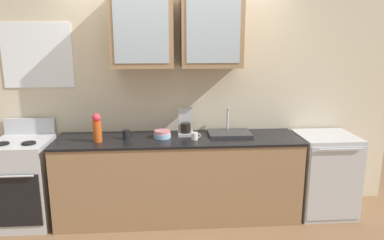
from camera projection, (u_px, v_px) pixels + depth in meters
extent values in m
plane|color=brown|center=(179.00, 215.00, 4.01)|extent=(10.00, 10.00, 0.00)
cube|color=beige|center=(177.00, 88.00, 4.06)|extent=(5.08, 0.10, 2.78)
cube|color=#93704C|center=(142.00, 31.00, 3.67)|extent=(0.64, 0.37, 0.76)
cube|color=#9EADB7|center=(141.00, 30.00, 3.48)|extent=(0.54, 0.01, 0.64)
cube|color=#93704C|center=(211.00, 31.00, 3.72)|extent=(0.64, 0.37, 0.76)
cube|color=#9EADB7|center=(214.00, 30.00, 3.53)|extent=(0.54, 0.01, 0.64)
cube|color=white|center=(37.00, 55.00, 3.82)|extent=(0.74, 0.01, 0.69)
cube|color=#93704C|center=(179.00, 179.00, 3.91)|extent=(2.58, 0.63, 0.88)
cube|color=black|center=(178.00, 139.00, 3.81)|extent=(2.61, 0.66, 0.02)
cube|color=silver|center=(25.00, 182.00, 3.79)|extent=(0.57, 0.62, 0.91)
cube|color=black|center=(13.00, 201.00, 3.50)|extent=(0.53, 0.01, 0.54)
cylinder|color=silver|center=(9.00, 176.00, 3.41)|extent=(0.46, 0.02, 0.02)
cube|color=silver|center=(30.00, 126.00, 3.95)|extent=(0.54, 0.04, 0.18)
cylinder|color=black|center=(2.00, 144.00, 3.56)|extent=(0.13, 0.13, 0.02)
cylinder|color=black|center=(29.00, 143.00, 3.58)|extent=(0.14, 0.14, 0.02)
cube|color=#2D2D30|center=(229.00, 133.00, 3.93)|extent=(0.47, 0.33, 0.03)
cylinder|color=silver|center=(228.00, 119.00, 4.03)|extent=(0.02, 0.02, 0.24)
cylinder|color=silver|center=(229.00, 109.00, 3.95)|extent=(0.02, 0.12, 0.02)
cylinder|color=#8CB7E0|center=(162.00, 135.00, 3.81)|extent=(0.18, 0.18, 0.05)
cylinder|color=#D87F84|center=(162.00, 132.00, 3.80)|extent=(0.17, 0.17, 0.04)
cylinder|color=#BF4C19|center=(97.00, 131.00, 3.64)|extent=(0.09, 0.09, 0.22)
sphere|color=#D8333F|center=(96.00, 118.00, 3.61)|extent=(0.09, 0.09, 0.09)
cylinder|color=silver|center=(195.00, 136.00, 3.73)|extent=(0.07, 0.07, 0.08)
torus|color=silver|center=(198.00, 136.00, 3.74)|extent=(0.05, 0.01, 0.05)
cylinder|color=black|center=(126.00, 135.00, 3.75)|extent=(0.07, 0.07, 0.10)
torus|color=black|center=(130.00, 134.00, 3.75)|extent=(0.06, 0.01, 0.06)
cube|color=silver|center=(324.00, 174.00, 4.02)|extent=(0.61, 0.60, 0.91)
cube|color=silver|center=(336.00, 184.00, 3.73)|extent=(0.58, 0.01, 0.82)
cylinder|color=silver|center=(341.00, 149.00, 3.62)|extent=(0.46, 0.02, 0.02)
cube|color=#B7B7BC|center=(186.00, 134.00, 3.92)|extent=(0.17, 0.20, 0.03)
cylinder|color=black|center=(186.00, 128.00, 3.89)|extent=(0.11, 0.11, 0.11)
cube|color=#B7B7BC|center=(185.00, 119.00, 3.96)|extent=(0.15, 0.06, 0.26)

